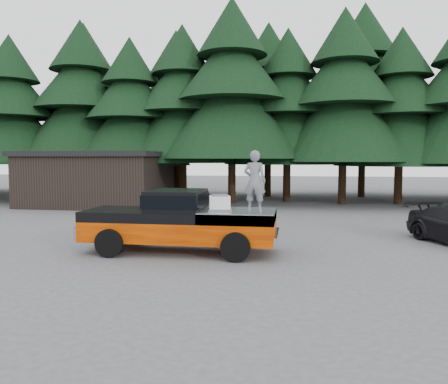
# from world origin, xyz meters

# --- Properties ---
(ground) EXTENTS (120.00, 120.00, 0.00)m
(ground) POSITION_xyz_m (0.00, 0.00, 0.00)
(ground) COLOR #4A4A4C
(ground) RESTS_ON ground
(pickup_truck) EXTENTS (6.00, 2.04, 1.33)m
(pickup_truck) POSITION_xyz_m (-0.49, -0.58, 0.67)
(pickup_truck) COLOR #DD4B00
(pickup_truck) RESTS_ON ground
(truck_cab) EXTENTS (1.66, 1.90, 0.59)m
(truck_cab) POSITION_xyz_m (-0.59, -0.58, 1.62)
(truck_cab) COLOR black
(truck_cab) RESTS_ON pickup_truck
(air_compressor) EXTENTS (0.70, 0.62, 0.42)m
(air_compressor) POSITION_xyz_m (0.77, -0.76, 1.54)
(air_compressor) COLOR silver
(air_compressor) RESTS_ON pickup_truck
(man_on_bed) EXTENTS (0.71, 0.53, 1.79)m
(man_on_bed) POSITION_xyz_m (1.81, -0.82, 2.22)
(man_on_bed) COLOR slate
(man_on_bed) RESTS_ON pickup_truck
(utility_building) EXTENTS (8.40, 6.40, 3.30)m
(utility_building) POSITION_xyz_m (-9.00, 12.00, 1.67)
(utility_building) COLOR black
(utility_building) RESTS_ON ground
(treeline) EXTENTS (60.15, 16.05, 17.50)m
(treeline) POSITION_xyz_m (0.42, 17.20, 7.72)
(treeline) COLOR black
(treeline) RESTS_ON ground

